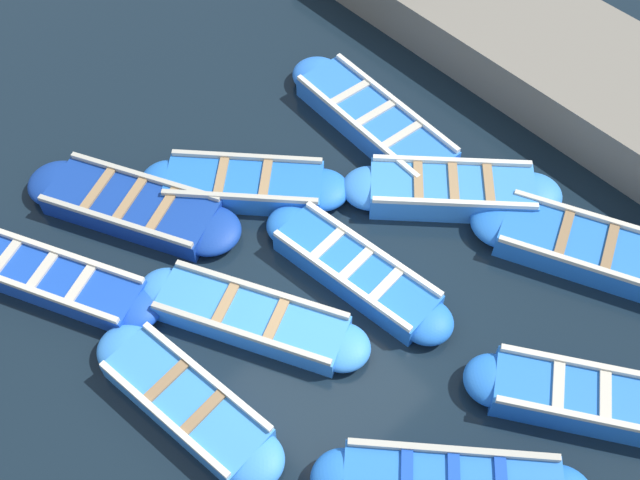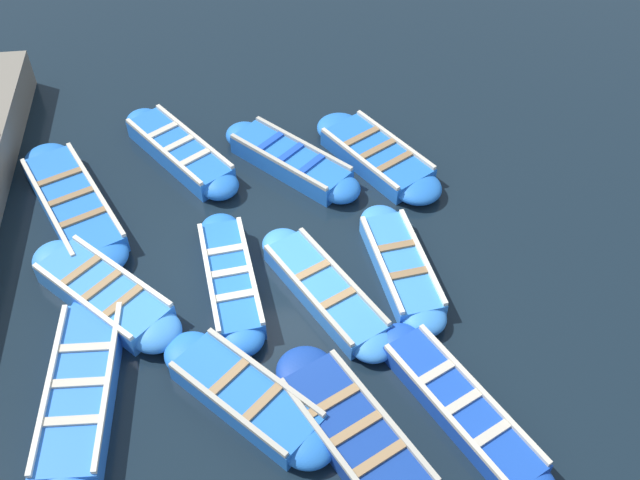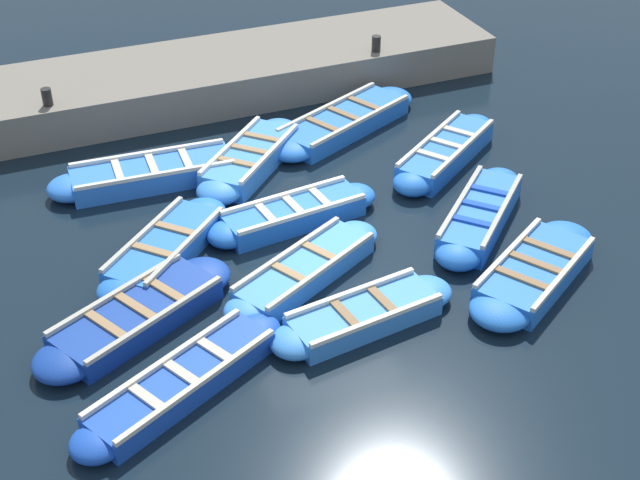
{
  "view_description": "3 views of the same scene",
  "coord_description": "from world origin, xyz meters",
  "px_view_note": "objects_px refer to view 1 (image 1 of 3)",
  "views": [
    {
      "loc": [
        -3.73,
        -3.93,
        9.0
      ],
      "look_at": [
        0.61,
        0.88,
        0.23
      ],
      "focal_mm": 42.0,
      "sensor_mm": 36.0,
      "label": 1
    },
    {
      "loc": [
        0.06,
        8.59,
        9.87
      ],
      "look_at": [
        -0.95,
        -0.32,
        0.49
      ],
      "focal_mm": 42.0,
      "sensor_mm": 36.0,
      "label": 2
    },
    {
      "loc": [
        -11.6,
        4.65,
        8.66
      ],
      "look_at": [
        -0.38,
        0.06,
        0.27
      ],
      "focal_mm": 50.0,
      "sensor_mm": 36.0,
      "label": 3
    }
  ],
  "objects_px": {
    "boat_outer_right": "(356,271)",
    "boat_centre": "(606,255)",
    "boat_far_corner": "(46,277)",
    "boat_outer_left": "(132,206)",
    "boat_broadside": "(452,191)",
    "boat_drifting": "(252,318)",
    "boat_inner_gap": "(187,402)",
    "boat_mid_row": "(244,185)",
    "boat_near_quay": "(600,402)",
    "boat_tucked": "(375,122)"
  },
  "relations": [
    {
      "from": "boat_far_corner",
      "to": "boat_broadside",
      "type": "height_order",
      "value": "boat_broadside"
    },
    {
      "from": "boat_broadside",
      "to": "boat_tucked",
      "type": "xyz_separation_m",
      "value": [
        0.18,
        1.86,
        -0.01
      ]
    },
    {
      "from": "boat_tucked",
      "to": "boat_far_corner",
      "type": "bearing_deg",
      "value": 170.53
    },
    {
      "from": "boat_far_corner",
      "to": "boat_outer_left",
      "type": "height_order",
      "value": "boat_outer_left"
    },
    {
      "from": "boat_tucked",
      "to": "boat_outer_left",
      "type": "bearing_deg",
      "value": 163.29
    },
    {
      "from": "boat_broadside",
      "to": "boat_near_quay",
      "type": "height_order",
      "value": "same"
    },
    {
      "from": "boat_mid_row",
      "to": "boat_near_quay",
      "type": "bearing_deg",
      "value": -79.6
    },
    {
      "from": "boat_centre",
      "to": "boat_near_quay",
      "type": "distance_m",
      "value": 2.36
    },
    {
      "from": "boat_drifting",
      "to": "boat_mid_row",
      "type": "bearing_deg",
      "value": 53.68
    },
    {
      "from": "boat_outer_left",
      "to": "boat_near_quay",
      "type": "relative_size",
      "value": 1.1
    },
    {
      "from": "boat_outer_right",
      "to": "boat_drifting",
      "type": "height_order",
      "value": "boat_outer_right"
    },
    {
      "from": "boat_far_corner",
      "to": "boat_inner_gap",
      "type": "height_order",
      "value": "boat_far_corner"
    },
    {
      "from": "boat_broadside",
      "to": "boat_near_quay",
      "type": "distance_m",
      "value": 3.79
    },
    {
      "from": "boat_broadside",
      "to": "boat_outer_left",
      "type": "relative_size",
      "value": 0.84
    },
    {
      "from": "boat_outer_right",
      "to": "boat_inner_gap",
      "type": "height_order",
      "value": "boat_outer_right"
    },
    {
      "from": "boat_far_corner",
      "to": "boat_outer_right",
      "type": "xyz_separation_m",
      "value": [
        3.32,
        -2.88,
        0.02
      ]
    },
    {
      "from": "boat_drifting",
      "to": "boat_near_quay",
      "type": "bearing_deg",
      "value": -57.67
    },
    {
      "from": "boat_far_corner",
      "to": "boat_drifting",
      "type": "xyz_separation_m",
      "value": [
        1.74,
        -2.47,
        -0.0
      ]
    },
    {
      "from": "boat_centre",
      "to": "boat_drifting",
      "type": "bearing_deg",
      "value": 149.51
    },
    {
      "from": "boat_mid_row",
      "to": "boat_outer_right",
      "type": "bearing_deg",
      "value": -85.98
    },
    {
      "from": "boat_outer_right",
      "to": "boat_inner_gap",
      "type": "distance_m",
      "value": 2.96
    },
    {
      "from": "boat_outer_left",
      "to": "boat_near_quay",
      "type": "xyz_separation_m",
      "value": [
        2.6,
        -6.66,
        0.03
      ]
    },
    {
      "from": "boat_mid_row",
      "to": "boat_inner_gap",
      "type": "relative_size",
      "value": 0.92
    },
    {
      "from": "boat_drifting",
      "to": "boat_broadside",
      "type": "bearing_deg",
      "value": -5.08
    },
    {
      "from": "boat_centre",
      "to": "boat_inner_gap",
      "type": "bearing_deg",
      "value": 159.21
    },
    {
      "from": "boat_far_corner",
      "to": "boat_near_quay",
      "type": "bearing_deg",
      "value": -56.54
    },
    {
      "from": "boat_drifting",
      "to": "boat_centre",
      "type": "xyz_separation_m",
      "value": [
        4.46,
        -2.62,
        0.02
      ]
    },
    {
      "from": "boat_drifting",
      "to": "boat_inner_gap",
      "type": "relative_size",
      "value": 1.05
    },
    {
      "from": "boat_broadside",
      "to": "boat_centre",
      "type": "bearing_deg",
      "value": -71.53
    },
    {
      "from": "boat_inner_gap",
      "to": "boat_far_corner",
      "type": "bearing_deg",
      "value": 97.08
    },
    {
      "from": "boat_inner_gap",
      "to": "boat_drifting",
      "type": "bearing_deg",
      "value": 16.3
    },
    {
      "from": "boat_near_quay",
      "to": "boat_tucked",
      "type": "bearing_deg",
      "value": 75.76
    },
    {
      "from": "boat_drifting",
      "to": "boat_inner_gap",
      "type": "xyz_separation_m",
      "value": [
        -1.39,
        -0.41,
        -0.0
      ]
    },
    {
      "from": "boat_outer_right",
      "to": "boat_centre",
      "type": "height_order",
      "value": "boat_outer_right"
    },
    {
      "from": "boat_centre",
      "to": "boat_outer_left",
      "type": "bearing_deg",
      "value": 130.49
    },
    {
      "from": "boat_outer_left",
      "to": "boat_inner_gap",
      "type": "distance_m",
      "value": 3.39
    },
    {
      "from": "boat_broadside",
      "to": "boat_outer_left",
      "type": "bearing_deg",
      "value": 141.19
    },
    {
      "from": "boat_mid_row",
      "to": "boat_far_corner",
      "type": "bearing_deg",
      "value": 170.03
    },
    {
      "from": "boat_broadside",
      "to": "boat_centre",
      "type": "relative_size",
      "value": 0.74
    },
    {
      "from": "boat_far_corner",
      "to": "boat_mid_row",
      "type": "relative_size",
      "value": 1.21
    },
    {
      "from": "boat_far_corner",
      "to": "boat_outer_left",
      "type": "distance_m",
      "value": 1.65
    },
    {
      "from": "boat_far_corner",
      "to": "boat_drifting",
      "type": "bearing_deg",
      "value": -54.82
    },
    {
      "from": "boat_mid_row",
      "to": "boat_centre",
      "type": "height_order",
      "value": "boat_centre"
    },
    {
      "from": "boat_mid_row",
      "to": "boat_tucked",
      "type": "height_order",
      "value": "boat_tucked"
    },
    {
      "from": "boat_centre",
      "to": "boat_far_corner",
      "type": "bearing_deg",
      "value": 140.58
    },
    {
      "from": "boat_tucked",
      "to": "boat_outer_right",
      "type": "bearing_deg",
      "value": -139.69
    },
    {
      "from": "boat_mid_row",
      "to": "boat_outer_left",
      "type": "relative_size",
      "value": 0.82
    },
    {
      "from": "boat_outer_right",
      "to": "boat_near_quay",
      "type": "bearing_deg",
      "value": -75.49
    },
    {
      "from": "boat_outer_left",
      "to": "boat_centre",
      "type": "distance_m",
      "value": 7.04
    },
    {
      "from": "boat_mid_row",
      "to": "boat_outer_left",
      "type": "xyz_separation_m",
      "value": [
        -1.53,
        0.82,
        -0.01
      ]
    }
  ]
}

